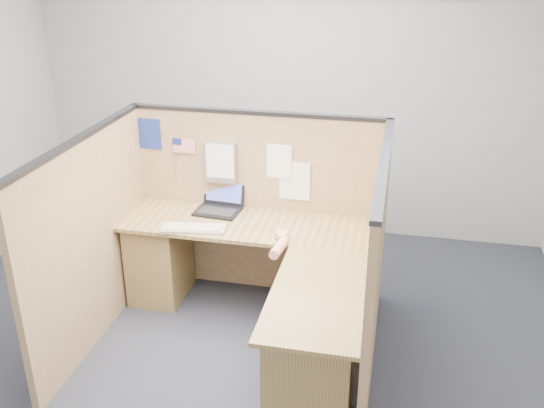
% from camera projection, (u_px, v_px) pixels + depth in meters
% --- Properties ---
extents(floor, '(5.00, 5.00, 0.00)m').
position_uv_depth(floor, '(226.00, 356.00, 4.31)').
color(floor, '#1F222C').
rests_on(floor, ground).
extents(wall_back, '(5.00, 0.00, 5.00)m').
position_uv_depth(wall_back, '(288.00, 91.00, 5.77)').
color(wall_back, '#979A9C').
rests_on(wall_back, floor).
extents(cubicle_partitions, '(2.06, 1.83, 1.53)m').
position_uv_depth(cubicle_partitions, '(239.00, 233.00, 4.39)').
color(cubicle_partitions, brown).
rests_on(cubicle_partitions, floor).
extents(l_desk, '(1.95, 1.75, 0.73)m').
position_uv_depth(l_desk, '(260.00, 291.00, 4.38)').
color(l_desk, brown).
rests_on(l_desk, floor).
extents(laptop, '(0.36, 0.36, 0.25)m').
position_uv_depth(laptop, '(220.00, 202.00, 4.85)').
color(laptop, black).
rests_on(laptop, l_desk).
extents(keyboard, '(0.50, 0.23, 0.03)m').
position_uv_depth(keyboard, '(194.00, 228.00, 4.51)').
color(keyboard, gray).
rests_on(keyboard, l_desk).
extents(mouse, '(0.11, 0.08, 0.04)m').
position_uv_depth(mouse, '(283.00, 236.00, 4.38)').
color(mouse, '#B4B4B9').
rests_on(mouse, l_desk).
extents(hand_forearm, '(0.11, 0.38, 0.08)m').
position_uv_depth(hand_forearm, '(280.00, 243.00, 4.25)').
color(hand_forearm, tan).
rests_on(hand_forearm, l_desk).
extents(blue_poster, '(0.19, 0.01, 0.25)m').
position_uv_depth(blue_poster, '(150.00, 134.00, 4.84)').
color(blue_poster, navy).
rests_on(blue_poster, cubicle_partitions).
extents(american_flag, '(0.19, 0.01, 0.32)m').
position_uv_depth(american_flag, '(182.00, 147.00, 4.81)').
color(american_flag, olive).
rests_on(american_flag, cubicle_partitions).
extents(file_holder, '(0.26, 0.05, 0.33)m').
position_uv_depth(file_holder, '(221.00, 163.00, 4.77)').
color(file_holder, slate).
rests_on(file_holder, cubicle_partitions).
extents(paper_left, '(0.21, 0.02, 0.27)m').
position_uv_depth(paper_left, '(278.00, 161.00, 4.69)').
color(paper_left, white).
rests_on(paper_left, cubicle_partitions).
extents(paper_right, '(0.25, 0.02, 0.31)m').
position_uv_depth(paper_right, '(295.00, 181.00, 4.72)').
color(paper_right, white).
rests_on(paper_right, cubicle_partitions).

